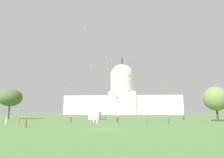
% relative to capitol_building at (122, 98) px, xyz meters
% --- Properties ---
extents(ground_plane, '(800.00, 800.00, 0.00)m').
position_rel_capitol_building_xyz_m(ground_plane, '(0.64, -171.19, -18.29)').
color(ground_plane, '#567F42').
extents(capitol_building, '(123.50, 26.44, 63.51)m').
position_rel_capitol_building_xyz_m(capitol_building, '(0.00, 0.00, 0.00)').
color(capitol_building, silver).
rests_on(capitol_building, ground_plane).
extents(event_tent, '(4.76, 5.85, 5.45)m').
position_rel_capitol_building_xyz_m(event_tent, '(-8.13, -129.65, -15.61)').
color(event_tent, white).
rests_on(event_tent, ground_plane).
extents(tree_west_near, '(9.82, 9.25, 12.46)m').
position_rel_capitol_building_xyz_m(tree_west_near, '(-43.88, -130.32, -9.45)').
color(tree_west_near, '#42301E').
rests_on(tree_west_near, ground_plane).
extents(tree_east_mid, '(9.16, 9.21, 11.36)m').
position_rel_capitol_building_xyz_m(tree_east_mid, '(34.05, -140.16, -10.96)').
color(tree_east_mid, '#4C3823').
rests_on(tree_east_mid, ground_plane).
extents(person_purple_mid_left, '(0.57, 0.57, 1.66)m').
position_rel_capitol_building_xyz_m(person_purple_mid_left, '(-12.15, -148.96, -17.54)').
color(person_purple_mid_left, '#703D93').
rests_on(person_purple_mid_left, ground_plane).
extents(person_grey_front_right, '(0.50, 0.50, 1.58)m').
position_rel_capitol_building_xyz_m(person_grey_front_right, '(9.41, -154.15, -17.57)').
color(person_grey_front_right, gray).
rests_on(person_grey_front_right, ground_plane).
extents(person_white_near_tent, '(0.49, 0.49, 1.58)m').
position_rel_capitol_building_xyz_m(person_white_near_tent, '(-3.49, -153.53, -17.57)').
color(person_white_near_tent, silver).
rests_on(person_white_near_tent, ground_plane).
extents(person_white_mid_center, '(0.55, 0.55, 1.69)m').
position_rel_capitol_building_xyz_m(person_white_mid_center, '(-4.95, -150.36, -17.52)').
color(person_white_mid_center, silver).
rests_on(person_white_mid_center, ground_plane).
extents(person_denim_back_center, '(0.50, 0.50, 1.65)m').
position_rel_capitol_building_xyz_m(person_denim_back_center, '(15.31, -153.76, -17.54)').
color(person_denim_back_center, '#3D5684').
rests_on(person_denim_back_center, ground_plane).
extents(person_grey_deep_crowd, '(0.56, 0.56, 1.81)m').
position_rel_capitol_building_xyz_m(person_grey_deep_crowd, '(28.99, -146.28, -17.47)').
color(person_grey_deep_crowd, gray).
rests_on(person_grey_deep_crowd, ground_plane).
extents(person_orange_edge_west, '(0.54, 0.54, 1.78)m').
position_rel_capitol_building_xyz_m(person_orange_edge_west, '(-21.57, -160.26, -17.47)').
color(person_orange_edge_west, orange).
rests_on(person_orange_edge_west, ground_plane).
extents(person_navy_back_right, '(0.55, 0.55, 1.49)m').
position_rel_capitol_building_xyz_m(person_navy_back_right, '(26.34, -129.77, -17.62)').
color(person_navy_back_right, navy).
rests_on(person_navy_back_right, ground_plane).
extents(person_maroon_lawn_far_right, '(0.56, 0.56, 1.60)m').
position_rel_capitol_building_xyz_m(person_maroon_lawn_far_right, '(1.78, -149.38, -17.58)').
color(person_maroon_lawn_far_right, maroon).
rests_on(person_maroon_lawn_far_right, ground_plane).
extents(person_white_front_center, '(0.51, 0.51, 1.76)m').
position_rel_capitol_building_xyz_m(person_white_front_center, '(-25.20, -159.53, -17.48)').
color(person_white_front_center, silver).
rests_on(person_white_front_center, ground_plane).
extents(person_teal_aisle_center, '(0.68, 0.68, 1.67)m').
position_rel_capitol_building_xyz_m(person_teal_aisle_center, '(-3.52, -134.37, -17.54)').
color(person_teal_aisle_center, '#1E757A').
rests_on(person_teal_aisle_center, ground_plane).
extents(person_olive_mid_right, '(0.51, 0.51, 1.70)m').
position_rel_capitol_building_xyz_m(person_olive_mid_right, '(-15.34, -168.29, -17.51)').
color(person_olive_mid_right, olive).
rests_on(person_olive_mid_right, ground_plane).
extents(kite_blue_low, '(0.98, 0.96, 4.14)m').
position_rel_capitol_building_xyz_m(kite_blue_low, '(-3.75, -88.57, -5.73)').
color(kite_blue_low, blue).
extents(kite_green_low, '(1.15, 1.15, 3.33)m').
position_rel_capitol_building_xyz_m(kite_green_low, '(-0.62, -104.64, -7.93)').
color(kite_green_low, green).
extents(kite_gold_high, '(1.15, 0.28, 2.93)m').
position_rel_capitol_building_xyz_m(kite_gold_high, '(-24.66, -56.66, 21.63)').
color(kite_gold_high, gold).
extents(kite_magenta_mid, '(1.49, 1.46, 1.37)m').
position_rel_capitol_building_xyz_m(kite_magenta_mid, '(6.75, -65.05, 0.08)').
color(kite_magenta_mid, '#D1339E').
extents(kite_yellow_high, '(0.96, 0.65, 0.90)m').
position_rel_capitol_building_xyz_m(kite_yellow_high, '(-11.62, -59.45, 29.27)').
color(kite_yellow_high, yellow).
extents(kite_red_high, '(0.49, 1.17, 2.43)m').
position_rel_capitol_building_xyz_m(kite_red_high, '(-32.26, -21.98, 35.61)').
color(kite_red_high, red).
extents(kite_black_high, '(1.29, 1.21, 0.27)m').
position_rel_capitol_building_xyz_m(kite_black_high, '(8.34, -27.08, 30.63)').
color(kite_black_high, black).
extents(kite_pink_high, '(1.30, 1.32, 1.22)m').
position_rel_capitol_building_xyz_m(kite_pink_high, '(-21.29, -91.54, 38.50)').
color(kite_pink_high, pink).
extents(kite_white_low, '(0.78, 1.44, 2.46)m').
position_rel_capitol_building_xyz_m(kite_white_low, '(-18.62, -112.85, -9.67)').
color(kite_white_low, white).
extents(kite_lime_mid, '(1.77, 1.39, 2.77)m').
position_rel_capitol_building_xyz_m(kite_lime_mid, '(24.72, -95.10, 0.21)').
color(kite_lime_mid, '#8CD133').
extents(kite_cyan_high, '(1.72, 1.72, 3.19)m').
position_rel_capitol_building_xyz_m(kite_cyan_high, '(-12.18, -24.15, 35.17)').
color(kite_cyan_high, '#33BCDB').
extents(kite_orange_mid, '(0.82, 0.82, 0.65)m').
position_rel_capitol_building_xyz_m(kite_orange_mid, '(35.39, -61.73, 7.43)').
color(kite_orange_mid, orange).
extents(kite_violet_low, '(1.08, 1.52, 0.23)m').
position_rel_capitol_building_xyz_m(kite_violet_low, '(-26.41, -115.20, -1.67)').
color(kite_violet_low, purple).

